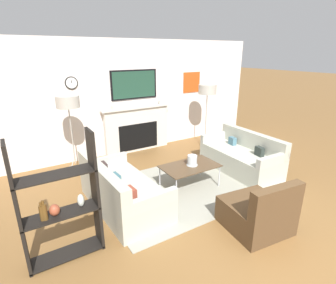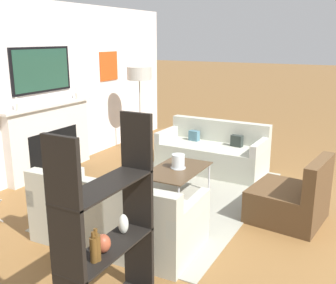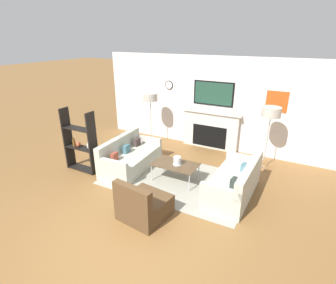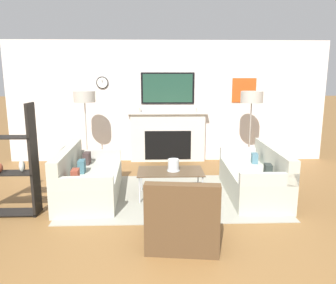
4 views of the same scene
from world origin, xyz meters
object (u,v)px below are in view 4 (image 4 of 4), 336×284
at_px(couch_left, 87,180).
at_px(floor_lamp_left, 84,98).
at_px(shelf_unit, 3,164).
at_px(armchair, 183,222).
at_px(coffee_table, 170,172).
at_px(couch_right, 255,178).
at_px(floor_lamp_right, 252,98).
at_px(hurricane_candle, 173,166).

relative_size(couch_left, floor_lamp_left, 1.09).
relative_size(floor_lamp_left, shelf_unit, 1.04).
xyz_separation_m(armchair, coffee_table, (-0.09, 1.50, 0.15)).
relative_size(couch_right, floor_lamp_left, 1.07).
bearing_deg(shelf_unit, couch_left, 32.91).
distance_m(armchair, floor_lamp_right, 3.77).
bearing_deg(armchair, coffee_table, 93.29).
distance_m(coffee_table, shelf_unit, 2.44).
bearing_deg(hurricane_candle, floor_lamp_right, 44.50).
height_order(couch_left, couch_right, couch_left).
distance_m(couch_left, shelf_unit, 1.28).
bearing_deg(armchair, floor_lamp_left, 119.11).
bearing_deg(couch_right, floor_lamp_left, 152.10).
bearing_deg(floor_lamp_left, couch_left, -78.25).
height_order(couch_right, hurricane_candle, couch_right).
relative_size(armchair, hurricane_candle, 4.43).
xyz_separation_m(hurricane_candle, floor_lamp_right, (1.69, 1.66, 0.96)).
bearing_deg(floor_lamp_left, couch_right, -27.90).
height_order(couch_right, floor_lamp_left, floor_lamp_left).
relative_size(couch_right, armchair, 1.94).
relative_size(floor_lamp_left, floor_lamp_right, 1.00).
xyz_separation_m(coffee_table, floor_lamp_left, (-1.67, 1.66, 1.08)).
xyz_separation_m(armchair, floor_lamp_left, (-1.76, 3.16, 1.23)).
relative_size(hurricane_candle, shelf_unit, 0.13).
height_order(hurricane_candle, shelf_unit, shelf_unit).
relative_size(couch_left, hurricane_candle, 8.74).
xyz_separation_m(floor_lamp_left, shelf_unit, (-0.66, -2.27, -0.76)).
relative_size(hurricane_candle, floor_lamp_right, 0.12).
bearing_deg(hurricane_candle, couch_right, 1.57).
bearing_deg(floor_lamp_right, floor_lamp_left, -180.00).
distance_m(coffee_table, floor_lamp_left, 2.59).
bearing_deg(couch_right, shelf_unit, -170.13).
relative_size(couch_left, armchair, 1.97).
xyz_separation_m(armchair, floor_lamp_right, (1.65, 3.16, 1.22)).
bearing_deg(couch_right, couch_left, -179.99).
height_order(coffee_table, hurricane_candle, hurricane_candle).
height_order(coffee_table, floor_lamp_left, floor_lamp_left).
distance_m(armchair, shelf_unit, 2.62).
relative_size(couch_left, shelf_unit, 1.13).
relative_size(coffee_table, floor_lamp_right, 0.64).
xyz_separation_m(couch_left, shelf_unit, (-1.00, -0.65, 0.45)).
xyz_separation_m(armchair, shelf_unit, (-2.42, 0.89, 0.47)).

